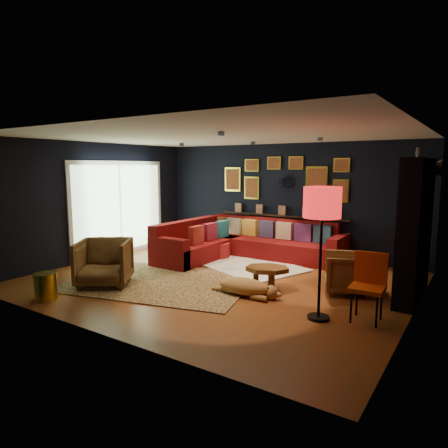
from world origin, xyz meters
The scene contains 20 objects.
floor centered at (0.00, 0.00, 0.00)m, with size 6.50×6.50×0.00m, color brown.
room_walls centered at (0.00, 0.00, 1.59)m, with size 6.50×6.50×6.50m.
sectional centered at (-0.61, 1.81, 0.32)m, with size 3.41×2.69×0.86m.
ledge centered at (0.00, 2.68, 0.92)m, with size 3.20×0.12×0.04m, color black.
gallery_wall centered at (-0.01, 2.72, 1.81)m, with size 3.15×0.04×1.02m.
sunburst_mirror centered at (0.10, 2.72, 1.70)m, with size 0.47×0.16×0.47m.
fireplace centered at (3.09, 0.90, 1.02)m, with size 0.31×1.60×2.20m.
deer_head centered at (3.14, 1.40, 2.05)m, with size 0.50×0.28×0.45m.
sliding_door centered at (-3.22, 0.60, 1.10)m, with size 0.06×2.80×2.20m.
ceiling_spots centered at (0.00, 0.80, 2.56)m, with size 3.30×2.50×0.06m.
shag_rug centered at (-0.05, 1.22, 0.01)m, with size 2.15×1.57×0.03m, color silver.
leopard_rug centered at (-0.79, -0.66, 0.01)m, with size 3.17×2.27×0.02m, color tan.
coffee_table centered at (1.00, -0.01, 0.33)m, with size 0.90×0.80×0.37m.
pouf centered at (-1.01, 1.50, 0.19)m, with size 0.50×0.50×0.33m, color maroon.
armchair_left centered at (-1.52, -1.32, 0.45)m, with size 0.87×0.81×0.89m, color #B9803F.
armchair_right centered at (2.17, 0.60, 0.37)m, with size 0.71×0.67×0.74m, color #B9803F.
gold_stool centered at (-1.68, -2.35, 0.21)m, with size 0.34×0.34×0.42m, color yellow.
orange_chair centered at (2.75, -0.42, 0.54)m, with size 0.45×0.45×0.92m.
floor_lamp centered at (2.19, -0.77, 1.53)m, with size 0.50×0.50×1.81m.
dog centered at (0.83, -0.48, 0.21)m, with size 1.21×0.59×0.38m, color #A27639, non-canonical shape.
Camera 1 is at (3.98, -5.85, 2.08)m, focal length 32.00 mm.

